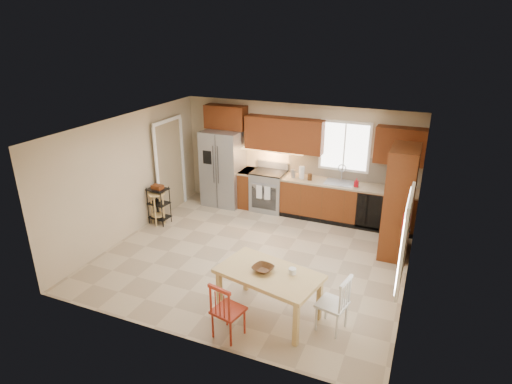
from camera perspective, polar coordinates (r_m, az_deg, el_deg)
The scene contains 33 objects.
floor at distance 8.27m, azimuth -0.27°, elevation -8.51°, with size 5.50×5.50×0.00m, color tan.
ceiling at distance 7.34m, azimuth -0.30°, elevation 8.64°, with size 5.50×5.00×0.02m, color silver.
wall_back at distance 9.94m, azimuth 5.37°, elevation 4.53°, with size 5.50×0.02×2.50m, color #CCB793.
wall_front at distance 5.73m, azimuth -10.22°, elevation -9.09°, with size 5.50×0.02×2.50m, color #CCB793.
wall_left at distance 9.08m, azimuth -16.48°, elevation 2.08°, with size 0.02×5.00×2.50m, color #CCB793.
wall_right at distance 7.19m, azimuth 20.37°, elevation -3.58°, with size 0.02×5.00×2.50m, color #CCB793.
refrigerator at distance 10.32m, azimuth -4.37°, elevation 3.24°, with size 0.92×0.75×1.82m, color gray.
range_stove at distance 10.08m, azimuth 1.70°, elevation 0.12°, with size 0.76×0.63×0.92m, color gray.
base_cabinet_narrow at distance 10.30m, azimuth -1.13°, elevation 0.53°, with size 0.30×0.60×0.90m, color #642F12.
base_cabinet_run at distance 9.65m, azimuth 11.98°, elevation -1.44°, with size 2.92×0.60×0.90m, color #642F12.
dishwasher at distance 9.31m, azimuth 14.99°, elevation -2.59°, with size 0.60×0.02×0.78m, color black.
backsplash at distance 9.66m, azimuth 12.64°, elevation 3.13°, with size 2.92×0.03×0.55m, color beige.
upper_over_fridge at distance 10.19m, azimuth -4.05°, elevation 9.93°, with size 1.00×0.35×0.55m, color #5F280F.
upper_left_block at distance 9.70m, azimuth 3.75°, elevation 7.68°, with size 1.80×0.35×0.75m, color #5F280F.
upper_right_block at distance 9.22m, azimuth 18.66°, elevation 5.87°, with size 1.00×0.35×0.75m, color #5F280F.
window_back at distance 9.55m, azimuth 11.75°, elevation 5.98°, with size 1.12×0.04×1.12m, color white.
sink at distance 9.53m, azimuth 11.05°, elevation 0.99°, with size 0.62×0.46×0.16m, color gray.
undercab_glow at distance 9.87m, azimuth 2.00°, elevation 5.60°, with size 1.60×0.30×0.01m, color #FFBF66.
soap_bottle at distance 9.33m, azimuth 13.25°, elevation 1.25°, with size 0.09×0.09×0.19m, color #AB0B17.
paper_towel at distance 9.61m, azimuth 6.11°, elevation 2.60°, with size 0.12×0.12×0.28m, color silver.
canister_steel at distance 9.68m, azimuth 4.97°, elevation 2.47°, with size 0.11×0.11×0.18m, color gray.
canister_wood at distance 9.56m, azimuth 7.19°, elevation 1.99°, with size 0.10×0.10×0.14m, color #4D2D14.
pantry at distance 8.38m, azimuth 18.55°, elevation -1.26°, with size 0.50×0.95×2.10m, color #642F12.
fire_extinguisher at distance 7.39m, azimuth 19.37°, elevation -4.05°, with size 0.12×0.12×0.36m, color #AB0B17.
window_right at distance 6.06m, azimuth 19.26°, elevation -6.08°, with size 0.04×1.02×1.32m, color white.
doorway at distance 10.08m, azimuth -11.45°, elevation 3.25°, with size 0.04×0.95×2.10m, color #8C7A59.
dining_table at distance 6.58m, azimuth 1.70°, elevation -13.46°, with size 1.50×0.84×0.73m, color tan, non-canonical shape.
chair_red at distance 6.17m, azimuth -3.71°, elevation -15.34°, with size 0.41×0.41×0.88m, color #9B2A17, non-canonical shape.
chair_white at distance 6.36m, azimuth 10.14°, elevation -14.36°, with size 0.41×0.41×0.88m, color silver, non-canonical shape.
table_bowl at distance 6.40m, azimuth 0.94°, elevation -10.52°, with size 0.30×0.30×0.07m, color #4D2D14.
table_jar at distance 6.34m, azimuth 4.87°, elevation -10.64°, with size 0.11×0.11×0.12m, color silver.
bar_stool at distance 9.61m, azimuth -12.98°, elevation -2.14°, with size 0.36×0.36×0.74m, color tan, non-canonical shape.
utility_cart at distance 9.63m, azimuth -12.80°, elevation -1.72°, with size 0.42×0.33×0.85m, color black, non-canonical shape.
Camera 1 is at (2.80, -6.59, 4.13)m, focal length 30.00 mm.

